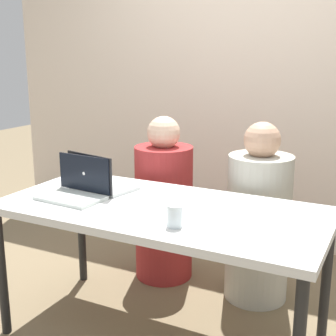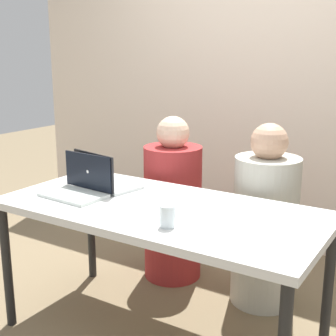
{
  "view_description": "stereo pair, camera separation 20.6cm",
  "coord_description": "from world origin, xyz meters",
  "px_view_note": "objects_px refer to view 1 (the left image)",
  "views": [
    {
      "loc": [
        1.04,
        -1.96,
        1.48
      ],
      "look_at": [
        0.0,
        0.08,
        0.91
      ],
      "focal_mm": 50.0,
      "sensor_mm": 36.0,
      "label": 1
    },
    {
      "loc": [
        1.21,
        -1.86,
        1.48
      ],
      "look_at": [
        0.0,
        0.08,
        0.91
      ],
      "focal_mm": 50.0,
      "sensor_mm": 36.0,
      "label": 2
    }
  ],
  "objects_px": {
    "person_on_left": "(164,207)",
    "laptop_front_left": "(75,189)",
    "water_glass_right": "(175,217)",
    "person_on_right": "(258,222)",
    "laptop_back_left": "(100,182)"
  },
  "relations": [
    {
      "from": "laptop_front_left",
      "to": "person_on_left",
      "type": "bearing_deg",
      "value": 82.21
    },
    {
      "from": "water_glass_right",
      "to": "person_on_right",
      "type": "bearing_deg",
      "value": 81.18
    },
    {
      "from": "laptop_back_left",
      "to": "water_glass_right",
      "type": "height_order",
      "value": "laptop_back_left"
    },
    {
      "from": "person_on_right",
      "to": "laptop_front_left",
      "type": "relative_size",
      "value": 3.11
    },
    {
      "from": "person_on_right",
      "to": "laptop_front_left",
      "type": "xyz_separation_m",
      "value": [
        -0.79,
        -0.72,
        0.29
      ]
    },
    {
      "from": "laptop_front_left",
      "to": "water_glass_right",
      "type": "height_order",
      "value": "laptop_front_left"
    },
    {
      "from": "person_on_right",
      "to": "water_glass_right",
      "type": "bearing_deg",
      "value": 84.27
    },
    {
      "from": "person_on_left",
      "to": "laptop_front_left",
      "type": "bearing_deg",
      "value": 92.32
    },
    {
      "from": "laptop_back_left",
      "to": "laptop_front_left",
      "type": "bearing_deg",
      "value": 90.78
    },
    {
      "from": "laptop_back_left",
      "to": "person_on_right",
      "type": "bearing_deg",
      "value": -131.82
    },
    {
      "from": "person_on_left",
      "to": "water_glass_right",
      "type": "relative_size",
      "value": 10.97
    },
    {
      "from": "person_on_right",
      "to": "laptop_back_left",
      "type": "distance_m",
      "value": 0.98
    },
    {
      "from": "person_on_right",
      "to": "water_glass_right",
      "type": "xyz_separation_m",
      "value": [
        -0.14,
        -0.87,
        0.29
      ]
    },
    {
      "from": "person_on_left",
      "to": "laptop_back_left",
      "type": "relative_size",
      "value": 2.87
    },
    {
      "from": "person_on_right",
      "to": "water_glass_right",
      "type": "relative_size",
      "value": 11.03
    }
  ]
}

